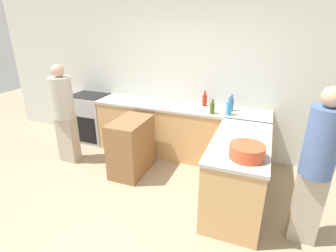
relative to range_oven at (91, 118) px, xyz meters
name	(u,v)px	position (x,y,z in m)	size (l,w,h in m)	color
ground_plane	(130,219)	(1.86, -1.82, -0.47)	(14.00, 14.00, 0.00)	tan
wall_back	(186,78)	(1.86, 0.33, 0.88)	(8.00, 0.06, 2.70)	silver
counter_back	(179,131)	(1.86, 0.00, 0.00)	(2.99, 0.64, 0.93)	tan
counter_peninsula	(238,173)	(3.01, -1.03, 0.00)	(0.69, 1.48, 0.93)	tan
range_oven	(91,118)	(0.00, 0.00, 0.00)	(0.72, 0.61, 0.94)	#ADADB2
island_table	(131,147)	(1.35, -0.81, -0.03)	(0.47, 0.77, 0.88)	brown
mixing_bowl	(247,151)	(3.11, -1.46, 0.53)	(0.37, 0.37, 0.15)	#DB512D
water_bottle_blue	(231,104)	(2.72, 0.06, 0.57)	(0.07, 0.07, 0.27)	#386BB7
olive_oil_bottle	(212,108)	(2.46, -0.18, 0.55)	(0.07, 0.07, 0.23)	#475B1E
dish_soap_bottle	(229,108)	(2.71, -0.15, 0.57)	(0.08, 0.08, 0.29)	#338CBF
hot_sauce_bottle	(205,100)	(2.26, 0.16, 0.56)	(0.08, 0.08, 0.26)	red
person_by_range	(64,111)	(0.16, -0.87, 0.43)	(0.35, 0.35, 1.66)	#ADA38E
person_at_peninsula	(317,164)	(3.78, -1.39, 0.49)	(0.31, 0.31, 1.74)	#ADA38E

